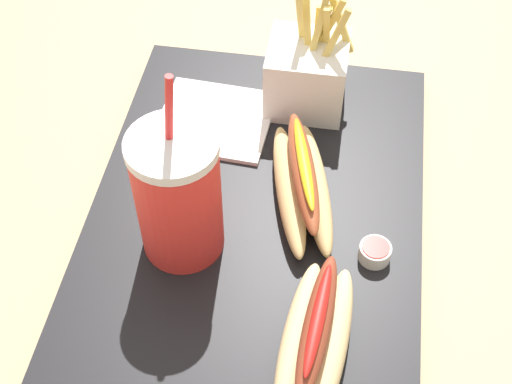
{
  "coord_description": "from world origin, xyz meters",
  "views": [
    {
      "loc": [
        -0.45,
        -0.07,
        0.61
      ],
      "look_at": [
        0.0,
        0.0,
        0.05
      ],
      "focal_mm": 49.84,
      "sensor_mm": 36.0,
      "label": 1
    }
  ],
  "objects_px": {
    "hot_dog_1": "(302,183)",
    "napkin_stack": "(215,119)",
    "fries_basket": "(307,73)",
    "hot_dog_2": "(316,337)",
    "soda_cup": "(178,195)",
    "ketchup_cup_1": "(375,252)"
  },
  "relations": [
    {
      "from": "hot_dog_1",
      "to": "napkin_stack",
      "type": "relative_size",
      "value": 1.46
    },
    {
      "from": "fries_basket",
      "to": "hot_dog_2",
      "type": "relative_size",
      "value": 0.87
    },
    {
      "from": "hot_dog_1",
      "to": "fries_basket",
      "type": "bearing_deg",
      "value": 4.84
    },
    {
      "from": "soda_cup",
      "to": "hot_dog_1",
      "type": "distance_m",
      "value": 0.14
    },
    {
      "from": "soda_cup",
      "to": "hot_dog_2",
      "type": "bearing_deg",
      "value": -124.72
    },
    {
      "from": "hot_dog_1",
      "to": "napkin_stack",
      "type": "xyz_separation_m",
      "value": [
        0.1,
        0.11,
        -0.02
      ]
    },
    {
      "from": "hot_dog_2",
      "to": "ketchup_cup_1",
      "type": "relative_size",
      "value": 5.16
    },
    {
      "from": "soda_cup",
      "to": "hot_dog_1",
      "type": "bearing_deg",
      "value": -55.68
    },
    {
      "from": "hot_dog_1",
      "to": "ketchup_cup_1",
      "type": "relative_size",
      "value": 5.85
    },
    {
      "from": "fries_basket",
      "to": "napkin_stack",
      "type": "xyz_separation_m",
      "value": [
        -0.05,
        0.1,
        -0.04
      ]
    },
    {
      "from": "ketchup_cup_1",
      "to": "soda_cup",
      "type": "bearing_deg",
      "value": 93.1
    },
    {
      "from": "fries_basket",
      "to": "ketchup_cup_1",
      "type": "xyz_separation_m",
      "value": [
        -0.21,
        -0.09,
        -0.03
      ]
    },
    {
      "from": "soda_cup",
      "to": "napkin_stack",
      "type": "xyz_separation_m",
      "value": [
        0.17,
        0.0,
        -0.07
      ]
    },
    {
      "from": "napkin_stack",
      "to": "hot_dog_2",
      "type": "bearing_deg",
      "value": -151.94
    },
    {
      "from": "soda_cup",
      "to": "hot_dog_1",
      "type": "xyz_separation_m",
      "value": [
        0.08,
        -0.11,
        -0.05
      ]
    },
    {
      "from": "hot_dog_1",
      "to": "ketchup_cup_1",
      "type": "xyz_separation_m",
      "value": [
        -0.06,
        -0.08,
        -0.01
      ]
    },
    {
      "from": "napkin_stack",
      "to": "soda_cup",
      "type": "bearing_deg",
      "value": -179.19
    },
    {
      "from": "hot_dog_1",
      "to": "napkin_stack",
      "type": "height_order",
      "value": "hot_dog_1"
    },
    {
      "from": "hot_dog_1",
      "to": "hot_dog_2",
      "type": "distance_m",
      "value": 0.18
    },
    {
      "from": "fries_basket",
      "to": "soda_cup",
      "type": "bearing_deg",
      "value": 156.51
    },
    {
      "from": "fries_basket",
      "to": "hot_dog_1",
      "type": "distance_m",
      "value": 0.15
    },
    {
      "from": "ketchup_cup_1",
      "to": "napkin_stack",
      "type": "distance_m",
      "value": 0.25
    }
  ]
}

